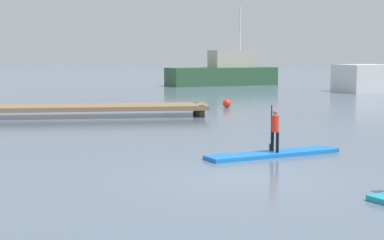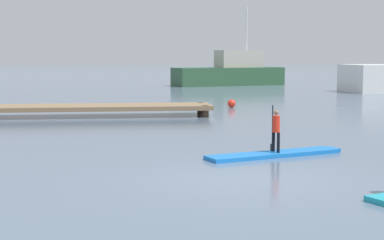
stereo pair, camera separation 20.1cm
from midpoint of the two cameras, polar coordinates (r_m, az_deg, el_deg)
name	(u,v)px [view 2 (the right image)]	position (r m, az deg, el deg)	size (l,w,h in m)	color
ground_plane	(247,179)	(12.90, 5.51, -5.39)	(240.00, 240.00, 0.00)	slate
paddleboard_near	(275,154)	(15.78, 8.02, -3.12)	(3.73, 1.80, 0.10)	blue
paddler_child_solo	(276,129)	(15.71, 8.07, -0.79)	(0.24, 0.37, 1.17)	black
fishing_boat_green_midground	(230,73)	(50.04, 3.67, 4.37)	(9.29, 4.89, 6.30)	#2D5638
floating_dock	(54,108)	(25.75, -12.31, 1.10)	(12.78, 2.07, 0.46)	#846B4C
mooring_buoy_far	(232,103)	(29.57, 3.85, 1.52)	(0.39, 0.39, 0.39)	red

